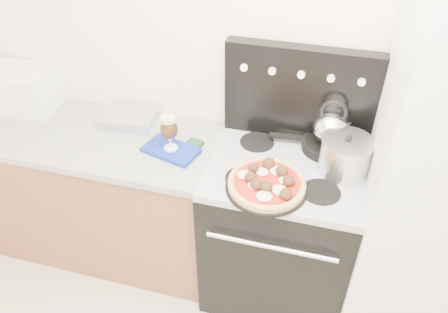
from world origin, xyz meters
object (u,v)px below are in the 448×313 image
(skillet, at_px, (328,145))
(stock_pot, at_px, (345,157))
(pizza, at_px, (267,182))
(tea_kettle, at_px, (331,125))
(oven_mitt, at_px, (171,150))
(toaster_oven, at_px, (22,89))
(base_cabinet, at_px, (102,195))
(fridge, at_px, (441,190))
(beer_glass, at_px, (169,133))
(pizza_pan, at_px, (266,187))
(stove_body, at_px, (279,232))

(skillet, height_order, stock_pot, stock_pot)
(pizza, bearing_deg, tea_kettle, 56.92)
(oven_mitt, distance_m, pizza, 0.56)
(toaster_oven, height_order, tea_kettle, tea_kettle)
(skillet, relative_size, tea_kettle, 1.31)
(base_cabinet, relative_size, oven_mitt, 5.16)
(fridge, bearing_deg, tea_kettle, 157.76)
(base_cabinet, bearing_deg, toaster_oven, 162.75)
(fridge, height_order, stock_pot, fridge)
(toaster_oven, distance_m, skillet, 1.77)
(base_cabinet, bearing_deg, beer_glass, -5.26)
(oven_mitt, distance_m, tea_kettle, 0.82)
(toaster_oven, relative_size, pizza_pan, 0.99)
(stove_body, height_order, oven_mitt, oven_mitt)
(toaster_oven, relative_size, skillet, 1.43)
(base_cabinet, xyz_separation_m, pizza_pan, (1.04, -0.21, 0.50))
(base_cabinet, distance_m, oven_mitt, 0.70)
(base_cabinet, height_order, toaster_oven, toaster_oven)
(pizza_pan, relative_size, pizza, 1.07)
(base_cabinet, xyz_separation_m, toaster_oven, (-0.48, 0.15, 0.59))
(base_cabinet, xyz_separation_m, stove_body, (1.10, -0.02, 0.01))
(pizza, distance_m, tea_kettle, 0.46)
(fridge, relative_size, oven_mitt, 6.76)
(toaster_oven, height_order, stock_pot, toaster_oven)
(stock_pot, bearing_deg, pizza, -146.21)
(pizza, bearing_deg, pizza_pan, 0.00)
(fridge, distance_m, beer_glass, 1.30)
(fridge, distance_m, oven_mitt, 1.30)
(beer_glass, relative_size, skillet, 0.74)
(stove_body, bearing_deg, tea_kettle, 46.40)
(base_cabinet, relative_size, tea_kettle, 7.21)
(base_cabinet, relative_size, pizza_pan, 3.82)
(oven_mitt, bearing_deg, fridge, -0.14)
(toaster_oven, distance_m, stock_pot, 1.86)
(fridge, bearing_deg, pizza_pan, -168.00)
(base_cabinet, distance_m, tea_kettle, 1.44)
(tea_kettle, relative_size, stock_pot, 0.86)
(stock_pot, bearing_deg, beer_glass, -176.36)
(tea_kettle, bearing_deg, skillet, 0.00)
(base_cabinet, relative_size, pizza, 4.08)
(pizza_pan, bearing_deg, skillet, 56.92)
(oven_mitt, bearing_deg, stove_body, 2.09)
(base_cabinet, height_order, oven_mitt, oven_mitt)
(fridge, bearing_deg, stock_pot, 172.42)
(beer_glass, distance_m, skillet, 0.81)
(base_cabinet, bearing_deg, stove_body, -1.30)
(stove_body, relative_size, pizza_pan, 2.32)
(beer_glass, bearing_deg, oven_mitt, 0.00)
(pizza, xyz_separation_m, tea_kettle, (0.24, 0.38, 0.11))
(toaster_oven, relative_size, pizza, 1.06)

